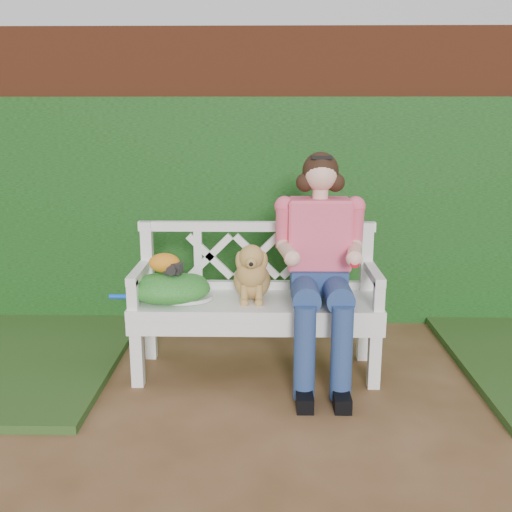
{
  "coord_description": "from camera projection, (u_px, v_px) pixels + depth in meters",
  "views": [
    {
      "loc": [
        -0.14,
        -2.82,
        1.59
      ],
      "look_at": [
        -0.2,
        0.68,
        0.75
      ],
      "focal_mm": 42.0,
      "sensor_mm": 36.0,
      "label": 1
    }
  ],
  "objects": [
    {
      "name": "ground",
      "position": [
        293.0,
        427.0,
        3.11
      ],
      "size": [
        60.0,
        60.0,
        0.0
      ],
      "primitive_type": "plane",
      "color": "#53371C"
    },
    {
      "name": "brick_wall",
      "position": [
        284.0,
        177.0,
        4.7
      ],
      "size": [
        10.0,
        0.3,
        2.2
      ],
      "primitive_type": "cube",
      "color": "maroon",
      "rests_on": "ground"
    },
    {
      "name": "ivy_hedge",
      "position": [
        285.0,
        213.0,
        4.54
      ],
      "size": [
        10.0,
        0.18,
        1.7
      ],
      "primitive_type": "cube",
      "color": "#235B1E",
      "rests_on": "ground"
    },
    {
      "name": "garden_bench",
      "position": [
        256.0,
        336.0,
        3.72
      ],
      "size": [
        1.61,
        0.67,
        0.48
      ],
      "primitive_type": null,
      "rotation": [
        0.0,
        0.0,
        0.05
      ],
      "color": "white",
      "rests_on": "ground"
    },
    {
      "name": "seated_woman",
      "position": [
        319.0,
        271.0,
        3.6
      ],
      "size": [
        0.57,
        0.75,
        1.33
      ],
      "primitive_type": null,
      "rotation": [
        0.0,
        0.0,
        -0.01
      ],
      "color": "#F32E60",
      "rests_on": "ground"
    },
    {
      "name": "dog",
      "position": [
        252.0,
        271.0,
        3.61
      ],
      "size": [
        0.31,
        0.38,
        0.37
      ],
      "primitive_type": null,
      "rotation": [
        0.0,
        0.0,
        -0.22
      ],
      "color": "olive",
      "rests_on": "garden_bench"
    },
    {
      "name": "tennis_racket",
      "position": [
        179.0,
        297.0,
        3.65
      ],
      "size": [
        0.7,
        0.38,
        0.03
      ],
      "primitive_type": null,
      "rotation": [
        0.0,
        0.0,
        -0.15
      ],
      "color": "silver",
      "rests_on": "garden_bench"
    },
    {
      "name": "green_bag",
      "position": [
        169.0,
        287.0,
        3.61
      ],
      "size": [
        0.61,
        0.55,
        0.17
      ],
      "primitive_type": null,
      "rotation": [
        0.0,
        0.0,
        -0.39
      ],
      "color": "green",
      "rests_on": "garden_bench"
    },
    {
      "name": "camera_item",
      "position": [
        173.0,
        268.0,
        3.58
      ],
      "size": [
        0.11,
        0.09,
        0.07
      ],
      "primitive_type": "cube",
      "rotation": [
        0.0,
        0.0,
        -0.19
      ],
      "color": "black",
      "rests_on": "green_bag"
    },
    {
      "name": "baseball_glove",
      "position": [
        164.0,
        263.0,
        3.6
      ],
      "size": [
        0.22,
        0.19,
        0.12
      ],
      "primitive_type": "ellipsoid",
      "rotation": [
        0.0,
        0.0,
        -0.3
      ],
      "color": "orange",
      "rests_on": "green_bag"
    }
  ]
}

